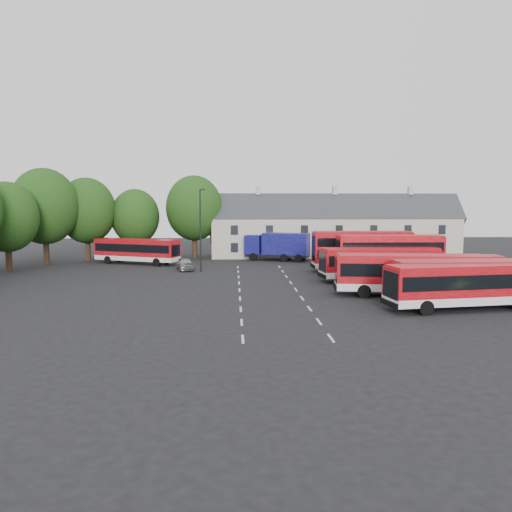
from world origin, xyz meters
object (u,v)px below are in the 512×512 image
object	(u,v)px
bus_dd_south	(390,254)
silver_car	(185,264)
lamppost	(201,228)
bus_row_a	(466,283)
box_truck	(278,245)

from	to	relation	value
bus_dd_south	silver_car	size ratio (longest dim) A/B	2.58
bus_dd_south	silver_car	xyz separation A→B (m)	(-21.56, 6.97, -1.79)
silver_car	lamppost	distance (m)	4.96
bus_row_a	bus_dd_south	size ratio (longest dim) A/B	1.11
box_truck	silver_car	distance (m)	14.67
bus_dd_south	lamppost	world-z (taller)	lamppost
bus_row_a	lamppost	xyz separation A→B (m)	(-20.23, 20.83, 2.94)
bus_dd_south	bus_row_a	bearing A→B (deg)	-87.37
box_truck	silver_car	world-z (taller)	box_truck
silver_car	lamppost	xyz separation A→B (m)	(1.94, -1.76, 4.21)
box_truck	silver_car	bearing A→B (deg)	-121.74
silver_car	lamppost	world-z (taller)	lamppost
bus_row_a	silver_car	xyz separation A→B (m)	(-22.17, 22.59, -1.27)
bus_row_a	lamppost	bearing A→B (deg)	125.97
bus_row_a	box_truck	size ratio (longest dim) A/B	1.34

